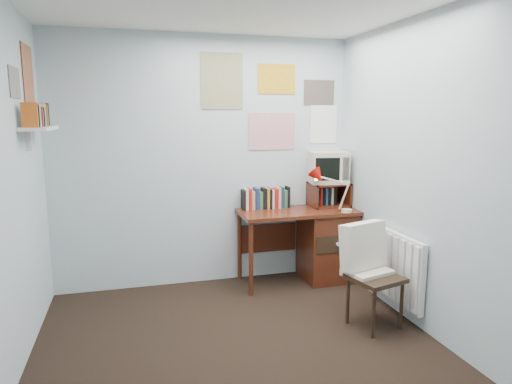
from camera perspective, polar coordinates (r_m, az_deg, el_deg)
ground at (r=3.37m, az=-0.77°, el=-21.18°), size 3.50×3.50×0.00m
back_wall at (r=4.63m, az=-6.37°, el=3.73°), size 3.00×0.02×2.50m
right_wall at (r=3.61m, az=22.86°, el=1.32°), size 0.02×3.50×2.50m
desk at (r=4.87m, az=8.18°, el=-6.17°), size 1.20×0.55×0.76m
desk_chair at (r=3.89m, az=14.71°, el=-10.40°), size 0.51×0.50×0.82m
desk_lamp at (r=4.62m, az=11.34°, el=-0.11°), size 0.30×0.27×0.39m
tv_riser at (r=4.90m, az=9.07°, el=-0.31°), size 0.40×0.30×0.25m
crt_tv at (r=4.87m, az=8.97°, el=3.27°), size 0.44×0.41×0.36m
book_row at (r=4.75m, az=1.78°, el=-0.70°), size 0.60×0.14×0.22m
radiator at (r=4.21m, az=16.99°, el=-8.84°), size 0.09×0.80×0.60m
wall_shelf at (r=3.95m, az=-25.47°, el=7.20°), size 0.20×0.62×0.24m
posters_back at (r=4.76m, az=2.00°, el=11.18°), size 1.20×0.01×0.90m
posters_left at (r=3.98m, az=-27.24°, el=12.57°), size 0.01×0.70×0.60m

